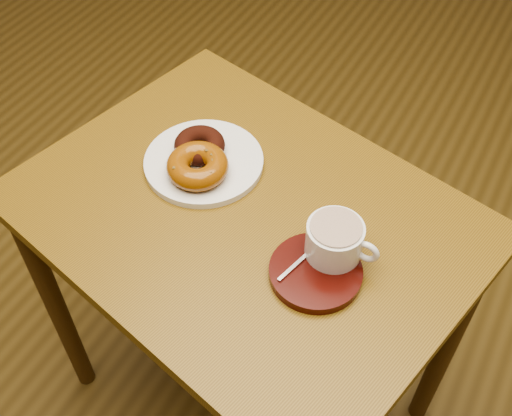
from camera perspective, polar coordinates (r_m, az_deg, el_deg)
The scene contains 8 objects.
ground at distance 1.79m, azimuth 5.13°, elevation -9.00°, with size 6.00×6.00×0.00m, color brown.
cafe_table at distance 1.16m, azimuth -0.87°, elevation -3.91°, with size 0.86×0.72×0.70m.
donut_plate at distance 1.15m, azimuth -4.66°, elevation 4.11°, with size 0.21×0.21×0.01m, color white.
donut_cinnamon at distance 1.15m, azimuth -5.04°, elevation 5.59°, with size 0.09×0.09×0.03m, color black.
donut_caramel at distance 1.10m, azimuth -5.22°, elevation 3.75°, with size 0.12×0.12×0.04m.
saucer at distance 0.99m, azimuth 5.32°, elevation -5.70°, with size 0.14×0.14×0.02m, color #340A07.
coffee_cup at distance 0.98m, azimuth 7.07°, elevation -2.81°, with size 0.12×0.09×0.06m.
teaspoon at distance 1.00m, azimuth 4.80°, elevation -3.89°, with size 0.03×0.10×0.01m.
Camera 1 is at (0.31, -0.90, 1.52)m, focal length 45.00 mm.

